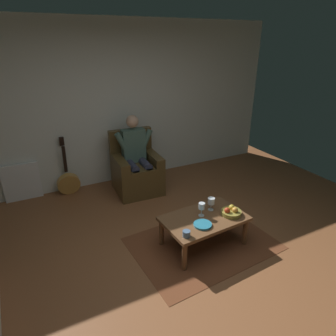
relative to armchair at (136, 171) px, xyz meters
name	(u,v)px	position (x,y,z in m)	size (l,w,h in m)	color
ground_plane	(192,275)	(0.19, 2.11, -0.34)	(6.79, 6.79, 0.00)	brown
wall_back	(110,106)	(0.19, -0.57, 0.98)	(6.06, 0.06, 2.64)	silver
rug	(203,243)	(-0.20, 1.71, -0.33)	(1.68, 1.21, 0.01)	brown
armchair	(136,171)	(0.00, 0.00, 0.00)	(0.74, 0.75, 0.98)	#503C1D
person_seated	(136,153)	(0.00, 0.03, 0.32)	(0.63, 0.58, 1.25)	#456054
coffee_table	(204,221)	(-0.20, 1.71, -0.01)	(1.02, 0.67, 0.38)	brown
guitar	(68,182)	(1.03, -0.36, -0.13)	(0.36, 0.23, 0.94)	#B9833B
radiator	(22,182)	(1.70, -0.50, -0.04)	(0.54, 0.06, 0.59)	white
wine_glass_near	(211,202)	(-0.36, 1.61, 0.16)	(0.09, 0.09, 0.17)	silver
wine_glass_far	(202,207)	(-0.19, 1.67, 0.17)	(0.07, 0.07, 0.17)	silver
fruit_bowl	(231,212)	(-0.52, 1.81, 0.08)	(0.24, 0.24, 0.11)	olive
decorative_dish	(203,225)	(-0.09, 1.85, 0.06)	(0.21, 0.21, 0.02)	teal
candle_jar	(186,234)	(0.17, 1.94, 0.08)	(0.08, 0.08, 0.07)	slate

